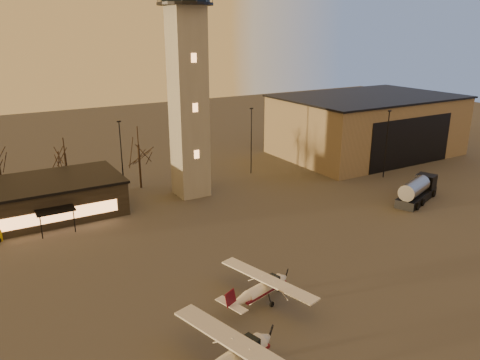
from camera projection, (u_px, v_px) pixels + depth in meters
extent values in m
plane|color=#3D3A38|center=(345.00, 298.00, 38.84)|extent=(220.00, 220.00, 0.00)
cube|color=gray|center=(189.00, 105.00, 59.68)|extent=(4.00, 4.00, 24.00)
cylinder|color=black|center=(185.00, 4.00, 55.93)|extent=(6.80, 6.80, 0.30)
cube|color=#8D755C|center=(366.00, 126.00, 82.57)|extent=(30.00, 20.00, 10.00)
cube|color=black|center=(369.00, 96.00, 80.97)|extent=(30.60, 20.60, 0.30)
cube|color=black|center=(412.00, 143.00, 74.68)|extent=(18.00, 0.10, 8.00)
cube|color=black|center=(10.00, 205.00, 53.74)|extent=(25.00, 10.00, 4.00)
cube|color=black|center=(7.00, 188.00, 53.08)|extent=(25.40, 10.40, 0.30)
cube|color=#EE9853|center=(15.00, 223.00, 49.76)|extent=(22.00, 0.08, 1.40)
cube|color=black|center=(55.00, 210.00, 50.59)|extent=(4.00, 2.00, 0.20)
cylinder|color=black|center=(122.00, 160.00, 61.24)|extent=(0.16, 0.16, 10.00)
cube|color=black|center=(119.00, 121.00, 59.68)|extent=(0.50, 0.25, 0.18)
cylinder|color=black|center=(251.00, 142.00, 70.93)|extent=(0.16, 0.16, 10.00)
cube|color=black|center=(251.00, 108.00, 69.37)|extent=(0.50, 0.25, 0.18)
cylinder|color=black|center=(386.00, 145.00, 68.87)|extent=(0.16, 0.16, 10.00)
cube|color=black|center=(390.00, 111.00, 67.31)|extent=(0.50, 0.25, 0.18)
cylinder|color=black|center=(67.00, 172.00, 63.97)|extent=(0.28, 0.28, 5.25)
cylinder|color=black|center=(140.00, 167.00, 64.92)|extent=(0.28, 0.28, 6.16)
cylinder|color=black|center=(193.00, 159.00, 71.11)|extent=(0.28, 0.28, 4.97)
cylinder|color=black|center=(1.00, 176.00, 61.68)|extent=(0.28, 0.28, 5.60)
cylinder|color=white|center=(264.00, 289.00, 38.24)|extent=(4.17, 2.13, 1.13)
cone|color=white|center=(282.00, 278.00, 39.83)|extent=(1.04, 1.25, 1.08)
cone|color=white|center=(239.00, 302.00, 36.18)|extent=(2.27, 1.47, 0.96)
cube|color=black|center=(271.00, 280.00, 38.71)|extent=(1.50, 1.22, 0.61)
cube|color=#500B19|center=(263.00, 290.00, 38.13)|extent=(4.85, 2.34, 0.19)
cube|color=white|center=(268.00, 279.00, 38.32)|extent=(3.74, 9.60, 0.12)
cube|color=white|center=(231.00, 305.00, 35.62)|extent=(1.50, 2.98, 0.07)
cube|color=#500B19|center=(231.00, 298.00, 35.37)|extent=(1.19, 0.38, 1.48)
cylinder|color=silver|center=(235.00, 360.00, 29.72)|extent=(5.01, 2.61, 1.36)
cone|color=silver|center=(264.00, 339.00, 31.67)|extent=(1.26, 1.51, 1.30)
cube|color=black|center=(246.00, 346.00, 30.30)|extent=(1.81, 1.48, 0.73)
cube|color=silver|center=(241.00, 345.00, 29.83)|extent=(4.62, 11.53, 0.15)
cube|color=black|center=(416.00, 197.00, 60.61)|extent=(8.82, 5.15, 1.10)
cube|color=black|center=(426.00, 181.00, 62.54)|extent=(2.67, 2.85, 1.80)
cube|color=black|center=(428.00, 178.00, 62.96)|extent=(0.74, 1.82, 1.00)
cylinder|color=#9F9EA3|center=(414.00, 188.00, 59.25)|extent=(5.99, 3.88, 2.10)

